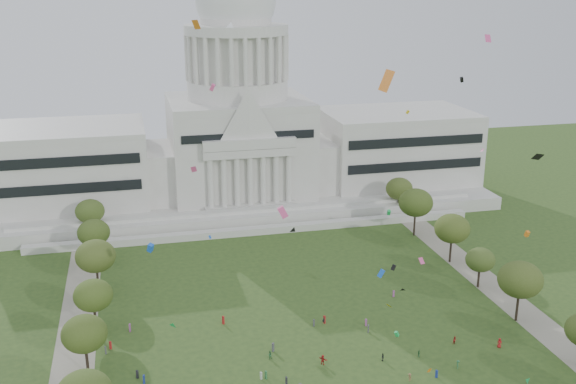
{
  "coord_description": "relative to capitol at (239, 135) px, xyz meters",
  "views": [
    {
      "loc": [
        -34.34,
        -98.12,
        70.25
      ],
      "look_at": [
        0.0,
        45.0,
        24.0
      ],
      "focal_mm": 42.0,
      "sensor_mm": 36.0,
      "label": 1
    }
  ],
  "objects": [
    {
      "name": "row_tree_l_4",
      "position": [
        -44.08,
        -61.17,
        -12.9
      ],
      "size": [
        9.29,
        9.29,
        13.21
      ],
      "color": "black",
      "rests_on": "ground"
    },
    {
      "name": "person_2",
      "position": [
        26.68,
        -102.14,
        -21.45
      ],
      "size": [
        0.92,
        0.71,
        1.68
      ],
      "primitive_type": "imported",
      "rotation": [
        0.0,
        0.0,
        0.28
      ],
      "color": "#B21E1E",
      "rests_on": "ground"
    },
    {
      "name": "person_0",
      "position": [
        34.74,
        -105.48,
        -21.28
      ],
      "size": [
        1.16,
        0.95,
        2.03
      ],
      "primitive_type": "imported",
      "rotation": [
        0.0,
        0.0,
        5.93
      ],
      "color": "#B21E1E",
      "rests_on": "ground"
    },
    {
      "name": "path_right",
      "position": [
        48.0,
        -83.59,
        -22.28
      ],
      "size": [
        8.0,
        160.0,
        0.04
      ],
      "primitive_type": "cube",
      "color": "gray",
      "rests_on": "ground"
    },
    {
      "name": "row_tree_l_3",
      "position": [
        -44.09,
        -79.67,
        -14.09
      ],
      "size": [
        8.12,
        8.12,
        11.55
      ],
      "color": "black",
      "rests_on": "ground"
    },
    {
      "name": "person_9",
      "position": [
        23.05,
        -110.57,
        -21.41
      ],
      "size": [
        0.87,
        1.26,
        1.77
      ],
      "primitive_type": "imported",
      "rotation": [
        0.0,
        0.0,
        1.31
      ],
      "color": "#33723F",
      "rests_on": "ground"
    },
    {
      "name": "row_tree_l_5",
      "position": [
        -45.22,
        -42.58,
        -13.88
      ],
      "size": [
        8.33,
        8.33,
        11.85
      ],
      "color": "black",
      "rests_on": "ground"
    },
    {
      "name": "path_left",
      "position": [
        -48.0,
        -83.59,
        -22.28
      ],
      "size": [
        8.0,
        160.0,
        0.04
      ],
      "primitive_type": "cube",
      "color": "gray",
      "rests_on": "ground"
    },
    {
      "name": "row_tree_r_3",
      "position": [
        44.4,
        -79.1,
        -15.21
      ],
      "size": [
        7.01,
        7.01,
        9.98
      ],
      "color": "black",
      "rests_on": "ground"
    },
    {
      "name": "row_tree_r_6",
      "position": [
        45.96,
        -25.46,
        -13.79
      ],
      "size": [
        8.42,
        8.42,
        11.97
      ],
      "color": "black",
      "rests_on": "ground"
    },
    {
      "name": "person_4",
      "position": [
        10.19,
        -104.68,
        -21.48
      ],
      "size": [
        0.6,
        1.0,
        1.64
      ],
      "primitive_type": "imported",
      "rotation": [
        0.0,
        0.0,
        4.63
      ],
      "color": "#26262B",
      "rests_on": "ground"
    },
    {
      "name": "row_tree_l_6",
      "position": [
        -46.87,
        -24.45,
        -14.02
      ],
      "size": [
        8.19,
        8.19,
        11.64
      ],
      "color": "black",
      "rests_on": "ground"
    },
    {
      "name": "row_tree_r_4",
      "position": [
        44.76,
        -63.55,
        -13.01
      ],
      "size": [
        9.19,
        9.19,
        13.06
      ],
      "color": "black",
      "rests_on": "ground"
    },
    {
      "name": "person_3",
      "position": [
        12.49,
        -112.31,
        -21.52
      ],
      "size": [
        0.72,
        1.09,
        1.55
      ],
      "primitive_type": "imported",
      "rotation": [
        0.0,
        0.0,
        4.92
      ],
      "color": "olive",
      "rests_on": "ground"
    },
    {
      "name": "capitol",
      "position": [
        0.0,
        0.0,
        0.0
      ],
      "size": [
        160.0,
        64.5,
        91.3
      ],
      "color": "beige",
      "rests_on": "ground"
    },
    {
      "name": "row_tree_r_5",
      "position": [
        43.49,
        -43.4,
        -12.37
      ],
      "size": [
        9.82,
        9.82,
        13.96
      ],
      "color": "black",
      "rests_on": "ground"
    },
    {
      "name": "person_10",
      "position": [
        17.61,
        -104.92,
        -21.6
      ],
      "size": [
        0.53,
        0.86,
        1.4
      ],
      "primitive_type": "imported",
      "rotation": [
        0.0,
        0.0,
        1.46
      ],
      "color": "#33723F",
      "rests_on": "ground"
    },
    {
      "name": "person_8",
      "position": [
        -10.92,
        -98.94,
        -21.43
      ],
      "size": [
        0.89,
        0.6,
        1.74
      ],
      "primitive_type": "imported",
      "rotation": [
        0.0,
        0.0,
        3.04
      ],
      "color": "#33723F",
      "rests_on": "ground"
    },
    {
      "name": "person_5",
      "position": [
        -1.46,
        -103.17,
        -21.3
      ],
      "size": [
        1.76,
        1.87,
        1.99
      ],
      "primitive_type": "imported",
      "rotation": [
        0.0,
        0.0,
        2.29
      ],
      "color": "#B21E1E",
      "rests_on": "ground"
    },
    {
      "name": "kite_swarm",
      "position": [
        1.1,
        -102.77,
        2.18
      ],
      "size": [
        88.66,
        97.55,
        60.63
      ],
      "color": "yellow",
      "rests_on": "ground"
    },
    {
      "name": "distant_crowd",
      "position": [
        -14.36,
        -99.87,
        -21.43
      ],
      "size": [
        65.08,
        38.21,
        1.91
      ],
      "color": "#26262B",
      "rests_on": "ground"
    },
    {
      "name": "row_tree_l_2",
      "position": [
        -45.04,
        -96.29,
        -13.79
      ],
      "size": [
        8.42,
        8.42,
        11.97
      ],
      "color": "black",
      "rests_on": "ground"
    },
    {
      "name": "row_tree_r_2",
      "position": [
        44.17,
        -96.15,
        -12.64
      ],
      "size": [
        9.55,
        9.55,
        13.58
      ],
      "color": "black",
      "rests_on": "ground"
    }
  ]
}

